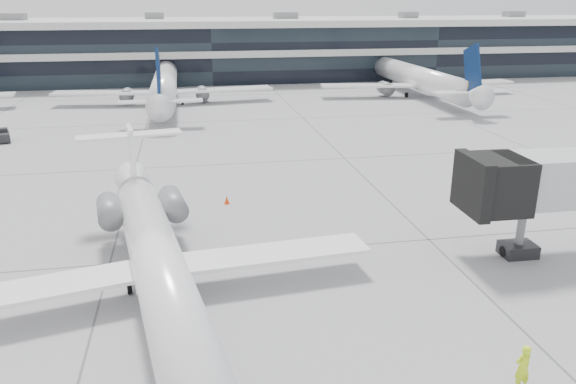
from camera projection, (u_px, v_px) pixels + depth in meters
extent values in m
plane|color=gray|center=(277.00, 251.00, 34.73)|extent=(220.00, 220.00, 0.00)
cube|color=black|center=(209.00, 52.00, 109.37)|extent=(170.00, 22.00, 10.00)
cylinder|color=white|center=(159.00, 267.00, 27.80)|extent=(6.34, 23.22, 2.60)
cone|color=white|center=(134.00, 184.00, 39.35)|extent=(2.94, 3.44, 2.47)
cube|color=white|center=(25.00, 291.00, 26.87)|extent=(10.88, 4.89, 0.21)
cube|color=white|center=(273.00, 253.00, 30.87)|extent=(10.78, 3.49, 0.21)
cylinder|color=slate|center=(109.00, 211.00, 34.08)|extent=(1.96, 3.47, 1.44)
cylinder|color=slate|center=(173.00, 204.00, 35.31)|extent=(1.96, 3.47, 1.44)
cube|color=white|center=(132.00, 158.00, 38.18)|extent=(0.68, 2.51, 4.33)
cube|color=white|center=(130.00, 135.00, 38.02)|extent=(7.09, 2.65, 0.15)
cylinder|color=black|center=(130.00, 288.00, 29.67)|extent=(0.33, 0.65, 0.62)
cylinder|color=black|center=(184.00, 279.00, 30.59)|extent=(0.33, 0.65, 0.62)
cube|color=black|center=(497.00, 184.00, 32.36)|extent=(2.98, 3.64, 3.13)
cylinder|color=slate|center=(520.00, 232.00, 33.67)|extent=(0.49, 0.49, 3.13)
cube|color=black|center=(518.00, 249.00, 34.05)|extent=(2.05, 1.61, 0.78)
imported|color=#D2FB1A|center=(523.00, 368.00, 22.14)|extent=(0.81, 0.61, 2.03)
cone|color=#FE3D0D|center=(227.00, 200.00, 42.71)|extent=(0.40, 0.40, 0.62)
cube|color=#FE3D0D|center=(227.00, 203.00, 42.81)|extent=(0.54, 0.54, 0.03)
cube|color=black|center=(3.00, 137.00, 61.13)|extent=(1.91, 2.53, 0.92)
cube|color=black|center=(2.00, 131.00, 61.36)|extent=(1.34, 1.20, 0.51)
cylinder|color=black|center=(9.00, 138.00, 62.17)|extent=(0.30, 0.48, 0.45)
cylinder|color=black|center=(10.00, 141.00, 60.79)|extent=(0.30, 0.48, 0.45)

